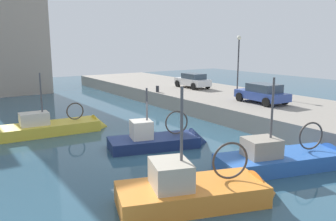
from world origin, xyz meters
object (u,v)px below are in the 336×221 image
at_px(fishing_boat_blue, 287,165).
at_px(parked_car_blue, 262,93).
at_px(fishing_boat_yellow, 56,131).
at_px(fishing_boat_orange, 201,199).
at_px(mooring_bollard_north, 157,89).
at_px(fishing_boat_navy, 161,145).
at_px(quay_streetlamp, 239,54).
at_px(parked_car_white, 193,80).

height_order(fishing_boat_blue, parked_car_blue, fishing_boat_blue).
bearing_deg(fishing_boat_yellow, parked_car_blue, -18.31).
bearing_deg(fishing_boat_orange, mooring_bollard_north, 62.54).
relative_size(fishing_boat_navy, parked_car_blue, 1.43).
distance_m(fishing_boat_navy, parked_car_blue, 9.91).
bearing_deg(quay_streetlamp, fishing_boat_orange, -138.41).
xyz_separation_m(fishing_boat_yellow, parked_car_white, (14.47, 4.91, 1.81)).
bearing_deg(fishing_boat_orange, parked_car_white, 53.05).
bearing_deg(parked_car_blue, fishing_boat_yellow, 161.69).
distance_m(fishing_boat_blue, parked_car_white, 18.47).
relative_size(fishing_boat_navy, fishing_boat_blue, 0.85).
distance_m(mooring_bollard_north, quay_streetlamp, 7.54).
height_order(fishing_boat_navy, fishing_boat_yellow, fishing_boat_yellow).
distance_m(fishing_boat_orange, mooring_bollard_north, 18.90).
relative_size(fishing_boat_blue, quay_streetlamp, 1.39).
xyz_separation_m(fishing_boat_yellow, quay_streetlamp, (15.80, 0.35, 4.35)).
xyz_separation_m(parked_car_blue, mooring_bollard_north, (-3.34, 8.81, -0.44)).
bearing_deg(fishing_boat_blue, mooring_bollard_north, 78.40).
height_order(parked_car_blue, mooring_bollard_north, parked_car_blue).
distance_m(fishing_boat_navy, parked_car_white, 15.35).
height_order(fishing_boat_navy, quay_streetlamp, quay_streetlamp).
relative_size(fishing_boat_navy, parked_car_white, 1.49).
height_order(fishing_boat_yellow, parked_car_blue, fishing_boat_yellow).
distance_m(fishing_boat_orange, parked_car_white, 21.72).
relative_size(fishing_boat_orange, quay_streetlamp, 1.28).
bearing_deg(fishing_boat_blue, fishing_boat_orange, -173.86).
bearing_deg(parked_car_white, fishing_boat_orange, -126.95).
height_order(fishing_boat_orange, quay_streetlamp, quay_streetlamp).
xyz_separation_m(fishing_boat_navy, parked_car_white, (10.60, 10.96, 1.79)).
xyz_separation_m(fishing_boat_yellow, parked_car_blue, (13.49, -4.46, 1.81)).
relative_size(fishing_boat_navy, fishing_boat_yellow, 0.84).
xyz_separation_m(mooring_bollard_north, quay_streetlamp, (5.65, -4.00, 2.98)).
distance_m(parked_car_white, mooring_bollard_north, 4.38).
height_order(fishing_boat_orange, parked_car_blue, fishing_boat_orange).
distance_m(fishing_boat_orange, parked_car_blue, 14.51).
relative_size(fishing_boat_yellow, mooring_bollard_north, 12.39).
distance_m(fishing_boat_yellow, quay_streetlamp, 16.39).
height_order(parked_car_blue, parked_car_white, parked_car_blue).
relative_size(parked_car_white, quay_streetlamp, 0.80).
bearing_deg(parked_car_white, fishing_boat_yellow, -161.24).
relative_size(fishing_boat_orange, mooring_bollard_north, 11.25).
bearing_deg(fishing_boat_yellow, parked_car_white, 18.76).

